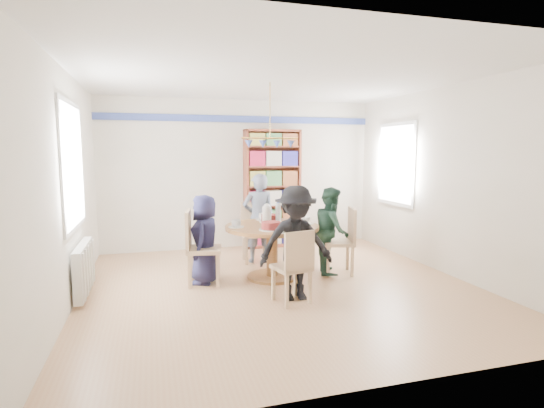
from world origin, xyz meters
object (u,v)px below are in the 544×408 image
object	(u,v)px
chair_right	(344,238)
chair_far	(255,229)
person_right	(331,230)
person_far	(259,218)
radiator	(84,269)
person_near	(296,243)
chair_near	(295,263)
bookshelf	(272,190)
person_left	(205,239)
dining_table	(272,239)
chair_left	(198,244)

from	to	relation	value
chair_right	chair_far	bearing A→B (deg)	134.97
person_right	person_far	bearing A→B (deg)	61.01
radiator	person_near	distance (m)	2.60
chair_near	bookshelf	world-z (taller)	bookshelf
radiator	person_left	distance (m)	1.52
dining_table	chair_near	world-z (taller)	chair_near
radiator	bookshelf	bearing A→B (deg)	34.47
person_left	person_far	world-z (taller)	person_far
radiator	chair_left	xyz separation A→B (m)	(1.39, 0.10, 0.20)
chair_right	bookshelf	distance (m)	2.13
chair_right	chair_far	size ratio (longest dim) A/B	1.01
chair_left	chair_near	world-z (taller)	chair_left
person_near	chair_far	bearing A→B (deg)	94.04
dining_table	person_near	bearing A→B (deg)	-87.54
dining_table	chair_left	distance (m)	1.03
dining_table	person_near	xyz separation A→B (m)	(0.04, -0.90, 0.13)
person_right	person_near	distance (m)	1.27
person_near	chair_right	bearing A→B (deg)	41.88
chair_near	person_left	world-z (taller)	person_left
chair_left	chair_far	xyz separation A→B (m)	(1.02, 1.02, -0.03)
person_left	bookshelf	xyz separation A→B (m)	(1.48, 1.89, 0.47)
radiator	chair_left	world-z (taller)	chair_left
chair_left	person_far	size ratio (longest dim) A/B	0.70
chair_far	person_right	distance (m)	1.35
radiator	chair_near	world-z (taller)	chair_near
radiator	chair_left	size ratio (longest dim) A/B	1.00
chair_near	person_left	bearing A→B (deg)	129.53
chair_near	chair_right	bearing A→B (deg)	42.09
person_near	bookshelf	world-z (taller)	bookshelf
person_near	bookshelf	distance (m)	2.91
chair_left	person_far	xyz separation A→B (m)	(1.07, 0.93, 0.16)
chair_far	chair_near	world-z (taller)	chair_far
chair_near	person_near	bearing A→B (deg)	67.19
person_far	chair_right	bearing A→B (deg)	137.14
bookshelf	person_right	bearing A→B (deg)	-79.64
person_near	bookshelf	bearing A→B (deg)	82.39
person_far	chair_left	bearing A→B (deg)	41.70
dining_table	chair_far	world-z (taller)	chair_far
chair_left	chair_near	xyz separation A→B (m)	(1.01, -1.04, -0.07)
chair_right	person_near	size ratio (longest dim) A/B	0.70
chair_right	dining_table	bearing A→B (deg)	176.73
dining_table	chair_right	xyz separation A→B (m)	(1.07, -0.06, -0.03)
chair_left	bookshelf	bearing A→B (deg)	50.84
person_left	person_near	bearing A→B (deg)	63.45
chair_right	chair_near	size ratio (longest dim) A/B	1.10
person_left	person_near	world-z (taller)	person_near
dining_table	chair_near	bearing A→B (deg)	-91.27
chair_right	person_right	world-z (taller)	person_right
chair_left	person_right	bearing A→B (deg)	1.01
chair_left	bookshelf	size ratio (longest dim) A/B	0.46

